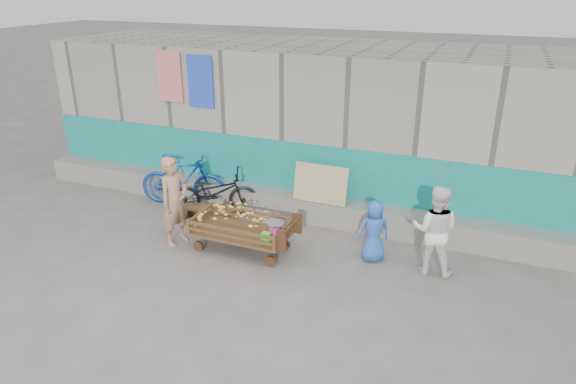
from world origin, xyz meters
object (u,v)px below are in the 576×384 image
at_px(banana_cart, 239,223).
at_px(woman, 435,230).
at_px(child, 374,231).
at_px(vendor_man, 175,201).
at_px(bench, 206,211).
at_px(bicycle_dark, 214,192).
at_px(bicycle_blue, 183,180).

height_order(banana_cart, woman, woman).
bearing_deg(child, vendor_man, -17.03).
xyz_separation_m(banana_cart, vendor_man, (-1.12, -0.17, 0.27)).
height_order(bench, child, child).
xyz_separation_m(banana_cart, bicycle_dark, (-1.12, 1.11, -0.06)).
distance_m(bench, vendor_man, 1.10).
xyz_separation_m(vendor_man, bicycle_blue, (-0.79, 1.43, -0.25)).
bearing_deg(vendor_man, bicycle_dark, 12.84).
bearing_deg(bicycle_blue, banana_cart, -137.71).
relative_size(banana_cart, bicycle_dark, 1.03).
height_order(bench, bicycle_blue, bicycle_blue).
bearing_deg(banana_cart, woman, 9.81).
bearing_deg(bench, child, -3.95).
bearing_deg(bicycle_blue, bicycle_dark, -115.41).
relative_size(bench, vendor_man, 0.68).
distance_m(woman, bicycle_blue, 5.02).
distance_m(bench, bicycle_blue, 1.00).
xyz_separation_m(vendor_man, woman, (4.18, 0.70, -0.06)).
bearing_deg(child, bicycle_dark, -39.23).
relative_size(bicycle_dark, bicycle_blue, 0.97).
relative_size(vendor_man, woman, 1.08).
distance_m(vendor_man, child, 3.34).
relative_size(bench, woman, 0.73).
bearing_deg(bicycle_dark, bicycle_blue, 55.90).
bearing_deg(bicycle_dark, woman, -120.74).
distance_m(child, bicycle_blue, 4.11).
xyz_separation_m(bicycle_dark, bicycle_blue, (-0.79, 0.16, 0.08)).
bearing_deg(woman, bench, -4.45).
xyz_separation_m(woman, bicycle_dark, (-4.18, 0.58, -0.27)).
xyz_separation_m(banana_cart, child, (2.13, 0.54, 0.01)).
distance_m(bench, woman, 4.20).
bearing_deg(banana_cart, vendor_man, -171.39).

